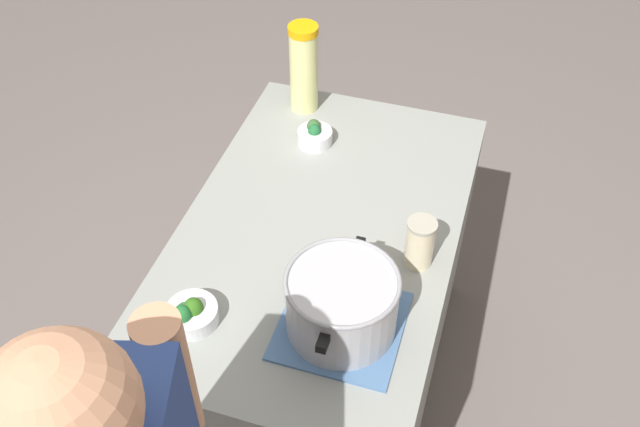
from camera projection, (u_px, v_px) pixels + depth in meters
name	position (u px, v px, depth m)	size (l,w,h in m)	color
ground_plane	(320.00, 389.00, 2.63)	(8.00, 8.00, 0.00)	slate
counter_slab	(320.00, 318.00, 2.33)	(1.26, 0.77, 0.87)	#959992
dish_cloth	(341.00, 326.00, 1.77)	(0.30, 0.30, 0.01)	#5177A6
cooking_pot	(342.00, 302.00, 1.70)	(0.35, 0.28, 0.17)	#B7B7BC
lemonade_pitcher	(304.00, 68.00, 2.32)	(0.10, 0.10, 0.31)	#E6E790
mason_jar	(420.00, 243.00, 1.87)	(0.08, 0.08, 0.15)	beige
broccoli_bowl_front	(191.00, 314.00, 1.76)	(0.13, 0.13, 0.08)	silver
broccoli_bowl_center	(315.00, 135.00, 2.27)	(0.11, 0.11, 0.07)	silver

